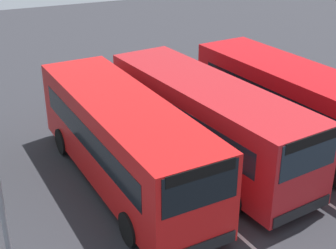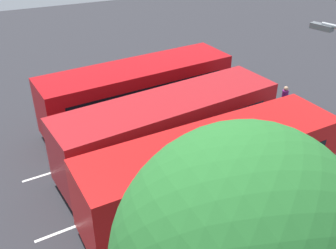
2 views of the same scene
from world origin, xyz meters
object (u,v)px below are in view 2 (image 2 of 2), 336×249
object	(u,v)px
bus_far_left	(214,171)
bus_center_left	(170,129)
pedestrian	(284,99)
bus_center_right	(139,92)

from	to	relation	value
bus_far_left	bus_center_left	distance (m)	3.24
bus_far_left	pedestrian	xyz separation A→B (m)	(6.84, 4.47, -0.65)
bus_far_left	bus_center_left	bearing A→B (deg)	89.28
bus_center_left	pedestrian	size ratio (longest dim) A/B	5.58
bus_center_right	pedestrian	world-z (taller)	bus_center_right
pedestrian	bus_center_left	bearing A→B (deg)	-8.95
bus_center_left	pedestrian	bearing A→B (deg)	1.92
bus_far_left	pedestrian	bearing A→B (deg)	28.74
bus_center_right	pedestrian	size ratio (longest dim) A/B	5.57
bus_far_left	bus_center_left	xyz separation A→B (m)	(-0.21, 3.23, 0.00)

